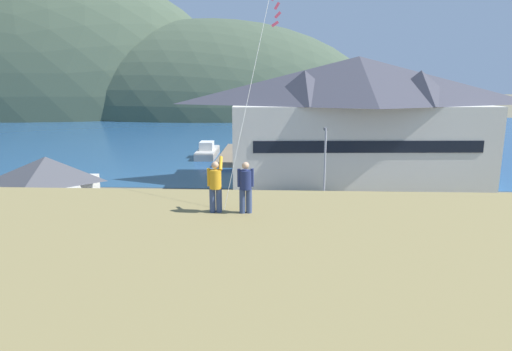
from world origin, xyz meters
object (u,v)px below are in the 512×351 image
parked_car_mid_row_far (161,208)px  person_kite_flyer (215,185)px  parked_car_front_row_red (390,220)px  parking_light_pole (325,164)px  moored_boat_wharfside (207,152)px  wharf_dock (234,154)px  parked_car_lone_by_shed (286,213)px  parked_car_corner_spot (245,238)px  storage_shed_near_lot (49,191)px  parked_car_front_row_end (73,241)px  person_companion (246,186)px  parked_car_front_row_silver (452,247)px  harbor_lodge (357,116)px

parked_car_mid_row_far → person_kite_flyer: person_kite_flyer is taller
parked_car_front_row_red → parking_light_pole: parking_light_pole is taller
parking_light_pole → moored_boat_wharfside: bearing=117.5°
parked_car_front_row_red → person_kite_flyer: size_ratio=2.30×
wharf_dock → parked_car_lone_by_shed: size_ratio=3.67×
moored_boat_wharfside → parked_car_corner_spot: moored_boat_wharfside is taller
storage_shed_near_lot → moored_boat_wharfside: (6.76, 29.65, -1.93)m
parked_car_front_row_end → person_companion: person_companion is taller
parked_car_front_row_red → parked_car_front_row_silver: bearing=-64.9°
parked_car_front_row_end → person_companion: (10.94, -9.88, 5.88)m
harbor_lodge → wharf_dock: 20.75m
harbor_lodge → person_kite_flyer: 32.79m
parked_car_corner_spot → parked_car_front_row_red: (9.63, 3.99, 0.00)m
parked_car_corner_spot → storage_shed_near_lot: bearing=162.0°
moored_boat_wharfside → parked_car_lone_by_shed: moored_boat_wharfside is taller
parked_car_lone_by_shed → person_companion: bearing=-96.2°
parked_car_lone_by_shed → parked_car_corner_spot: bearing=-116.4°
person_companion → parked_car_corner_spot: bearing=94.4°
harbor_lodge → parked_car_mid_row_far: harbor_lodge is taller
storage_shed_near_lot → parked_car_front_row_red: (23.97, -0.68, -1.58)m
harbor_lodge → parked_car_front_row_red: (-0.33, -16.29, -5.65)m
harbor_lodge → storage_shed_near_lot: 29.16m
storage_shed_near_lot → wharf_dock: (10.38, 29.62, -2.30)m
parked_car_lone_by_shed → parked_car_front_row_red: size_ratio=0.99×
parked_car_corner_spot → person_companion: bearing=-85.6°
wharf_dock → parked_car_lone_by_shed: bearing=-77.3°
parked_car_corner_spot → person_companion: size_ratio=2.50×
parked_car_lone_by_shed → harbor_lodge: bearing=64.0°
storage_shed_near_lot → wharf_dock: storage_shed_near_lot is taller
parked_car_front_row_end → parked_car_lone_by_shed: (12.70, 6.32, 0.00)m
wharf_dock → moored_boat_wharfside: size_ratio=1.95×
parked_car_front_row_silver → parked_car_mid_row_far: bearing=159.8°
parked_car_front_row_silver → parking_light_pole: (-6.29, 9.84, 2.89)m
parked_car_front_row_silver → person_kite_flyer: size_ratio=2.27×
moored_boat_wharfside → parked_car_lone_by_shed: (10.18, -29.08, 0.34)m
storage_shed_near_lot → parked_car_corner_spot: storage_shed_near_lot is taller
person_kite_flyer → person_companion: 1.02m
parking_light_pole → person_kite_flyer: (-5.80, -19.84, 3.01)m
parked_car_corner_spot → parked_car_lone_by_shed: same height
wharf_dock → harbor_lodge: bearing=-45.2°
wharf_dock → moored_boat_wharfside: 3.63m
harbor_lodge → parked_car_mid_row_far: size_ratio=6.36×
parked_car_front_row_silver → parked_car_front_row_end: bearing=-179.6°
person_kite_flyer → moored_boat_wharfside: bearing=99.3°
moored_boat_wharfside → person_kite_flyer: bearing=-80.7°
parked_car_front_row_silver → parked_car_front_row_red: (-2.30, 4.91, 0.00)m
parked_car_front_row_end → parking_light_pole: size_ratio=0.65×
parked_car_corner_spot → parking_light_pole: bearing=57.7°
storage_shed_near_lot → parked_car_mid_row_far: size_ratio=1.50×
storage_shed_near_lot → parked_car_lone_by_shed: (16.94, 0.57, -1.58)m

